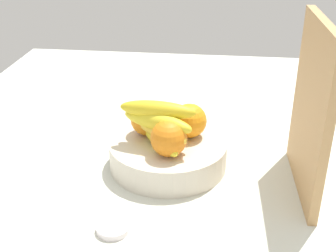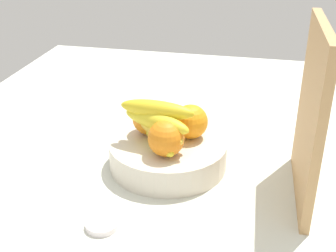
{
  "view_description": "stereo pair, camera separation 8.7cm",
  "coord_description": "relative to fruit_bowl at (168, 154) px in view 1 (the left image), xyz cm",
  "views": [
    {
      "loc": [
        86.48,
        8.17,
        55.54
      ],
      "look_at": [
        -3.61,
        -2.61,
        10.33
      ],
      "focal_mm": 48.33,
      "sensor_mm": 36.0,
      "label": 1
    },
    {
      "loc": [
        85.04,
        16.73,
        55.54
      ],
      "look_at": [
        -3.61,
        -2.61,
        10.33
      ],
      "focal_mm": 48.33,
      "sensor_mm": 36.0,
      "label": 2
    }
  ],
  "objects": [
    {
      "name": "ground_plane",
      "position": [
        3.61,
        2.61,
        -4.66
      ],
      "size": [
        180.0,
        140.0,
        3.0
      ],
      "primitive_type": "cube",
      "color": "silver"
    },
    {
      "name": "fruit_bowl",
      "position": [
        0.0,
        0.0,
        0.0
      ],
      "size": [
        27.04,
        27.04,
        6.33
      ],
      "primitive_type": "cylinder",
      "color": "beige",
      "rests_on": "ground_plane"
    },
    {
      "name": "orange_front_left",
      "position": [
        -3.38,
        4.59,
        7.14
      ],
      "size": [
        7.95,
        7.95,
        7.95
      ],
      "primitive_type": "sphere",
      "color": "orange",
      "rests_on": "fruit_bowl"
    },
    {
      "name": "orange_front_right",
      "position": [
        -3.27,
        -5.21,
        7.14
      ],
      "size": [
        7.95,
        7.95,
        7.95
      ],
      "primitive_type": "sphere",
      "color": "orange",
      "rests_on": "fruit_bowl"
    },
    {
      "name": "orange_center",
      "position": [
        5.79,
        0.87,
        7.14
      ],
      "size": [
        7.95,
        7.95,
        7.95
      ],
      "primitive_type": "sphere",
      "color": "orange",
      "rests_on": "fruit_bowl"
    },
    {
      "name": "banana_bunch",
      "position": [
        2.17,
        -1.87,
        8.46
      ],
      "size": [
        16.48,
        17.35,
        10.6
      ],
      "color": "yellow",
      "rests_on": "fruit_bowl"
    },
    {
      "name": "cutting_board",
      "position": [
        4.71,
        29.57,
        14.84
      ],
      "size": [
        28.04,
        2.57,
        36.0
      ],
      "primitive_type": "cube",
      "rotation": [
        0.0,
        0.0,
        0.03
      ],
      "color": "tan",
      "rests_on": "ground_plane"
    },
    {
      "name": "jar_lid",
      "position": [
        24.58,
        -7.46,
        -2.56
      ],
      "size": [
        6.29,
        6.29,
        1.2
      ],
      "primitive_type": "cylinder",
      "color": "white",
      "rests_on": "ground_plane"
    }
  ]
}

